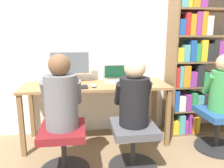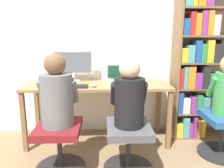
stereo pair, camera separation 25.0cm
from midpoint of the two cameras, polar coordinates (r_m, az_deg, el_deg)
The scene contains 14 objects.
ground_plane at distance 2.66m, azimuth -6.31°, elevation -17.33°, with size 14.00×14.00×0.00m, color #846B4C.
wall_back at distance 2.96m, azimuth -7.30°, elevation 11.99°, with size 10.00×0.05×2.60m.
desk at distance 2.68m, azimuth -6.83°, elevation -1.91°, with size 1.75×0.58×0.74m.
desktop_monitor at distance 2.79m, azimuth -13.49°, elevation 4.74°, with size 0.51×0.18×0.40m.
laptop at distance 2.83m, azimuth -1.28°, elevation 1.63°, with size 0.33×0.26×0.21m.
keyboard at distance 2.51m, azimuth -13.68°, elevation -0.88°, with size 0.39×0.13×0.03m.
computer_mouse_by_keyboard at distance 2.53m, azimuth -7.64°, elevation -0.51°, with size 0.07×0.10×0.03m.
office_chair_left at distance 2.25m, azimuth -15.78°, elevation -15.57°, with size 0.49×0.49×0.48m.
office_chair_right at distance 2.23m, azimuth 2.27°, elevation -15.32°, with size 0.49×0.49×0.48m.
person_at_monitor at distance 2.07m, azimuth -16.58°, elevation -3.09°, with size 0.37×0.33×0.69m.
person_at_laptop at distance 2.06m, azimuth 2.37°, elevation -3.10°, with size 0.35×0.31×0.65m.
bookshelf at distance 3.04m, azimuth 18.76°, elevation 5.24°, with size 0.90×0.33×1.98m.
office_chair_side at distance 2.82m, azimuth 23.70°, elevation -10.28°, with size 0.49×0.49×0.48m.
person_near_shelf at distance 2.69m, azimuth 24.56°, elevation -0.48°, with size 0.33×0.30×0.65m.
Camera 1 is at (-0.16, -2.30, 1.32)m, focal length 35.00 mm.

